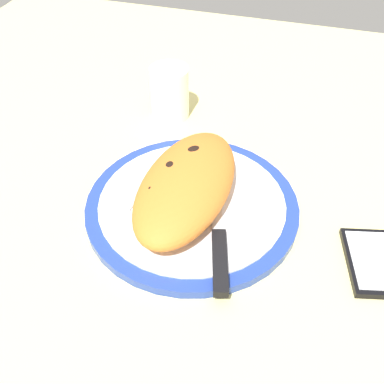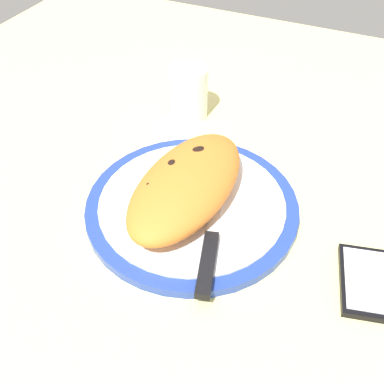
{
  "view_description": "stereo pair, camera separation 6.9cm",
  "coord_description": "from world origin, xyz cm",
  "px_view_note": "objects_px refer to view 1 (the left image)",
  "views": [
    {
      "loc": [
        48.34,
        14.49,
        51.26
      ],
      "look_at": [
        0.0,
        0.0,
        3.77
      ],
      "focal_mm": 43.06,
      "sensor_mm": 36.0,
      "label": 1
    },
    {
      "loc": [
        45.9,
        20.97,
        51.26
      ],
      "look_at": [
        0.0,
        0.0,
        3.77
      ],
      "focal_mm": 43.06,
      "sensor_mm": 36.0,
      "label": 2
    }
  ],
  "objects_px": {
    "calzone": "(187,184)",
    "water_glass": "(170,96)",
    "plate": "(192,206)",
    "fork": "(142,184)",
    "knife": "(219,246)",
    "smartphone": "(372,262)"
  },
  "relations": [
    {
      "from": "plate",
      "to": "knife",
      "type": "xyz_separation_m",
      "value": [
        0.08,
        0.06,
        0.01
      ]
    },
    {
      "from": "plate",
      "to": "calzone",
      "type": "bearing_deg",
      "value": -113.24
    },
    {
      "from": "plate",
      "to": "smartphone",
      "type": "relative_size",
      "value": 2.57
    },
    {
      "from": "calzone",
      "to": "water_glass",
      "type": "bearing_deg",
      "value": -155.53
    },
    {
      "from": "calzone",
      "to": "smartphone",
      "type": "relative_size",
      "value": 2.11
    },
    {
      "from": "fork",
      "to": "knife",
      "type": "height_order",
      "value": "knife"
    },
    {
      "from": "plate",
      "to": "knife",
      "type": "distance_m",
      "value": 0.1
    },
    {
      "from": "plate",
      "to": "water_glass",
      "type": "xyz_separation_m",
      "value": [
        -0.24,
        -0.12,
        0.03
      ]
    },
    {
      "from": "fork",
      "to": "calzone",
      "type": "bearing_deg",
      "value": 82.4
    },
    {
      "from": "smartphone",
      "to": "water_glass",
      "type": "height_order",
      "value": "water_glass"
    },
    {
      "from": "plate",
      "to": "smartphone",
      "type": "xyz_separation_m",
      "value": [
        0.03,
        0.27,
        -0.0
      ]
    },
    {
      "from": "plate",
      "to": "smartphone",
      "type": "height_order",
      "value": "plate"
    },
    {
      "from": "fork",
      "to": "knife",
      "type": "distance_m",
      "value": 0.18
    },
    {
      "from": "plate",
      "to": "fork",
      "type": "bearing_deg",
      "value": -99.31
    },
    {
      "from": "plate",
      "to": "fork",
      "type": "distance_m",
      "value": 0.09
    },
    {
      "from": "knife",
      "to": "plate",
      "type": "bearing_deg",
      "value": -141.49
    },
    {
      "from": "calzone",
      "to": "plate",
      "type": "bearing_deg",
      "value": 66.76
    },
    {
      "from": "water_glass",
      "to": "fork",
      "type": "bearing_deg",
      "value": 7.36
    },
    {
      "from": "calzone",
      "to": "knife",
      "type": "relative_size",
      "value": 1.2
    },
    {
      "from": "calzone",
      "to": "smartphone",
      "type": "distance_m",
      "value": 0.28
    },
    {
      "from": "knife",
      "to": "smartphone",
      "type": "bearing_deg",
      "value": 103.09
    },
    {
      "from": "calzone",
      "to": "smartphone",
      "type": "xyz_separation_m",
      "value": [
        0.03,
        0.28,
        -0.04
      ]
    }
  ]
}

